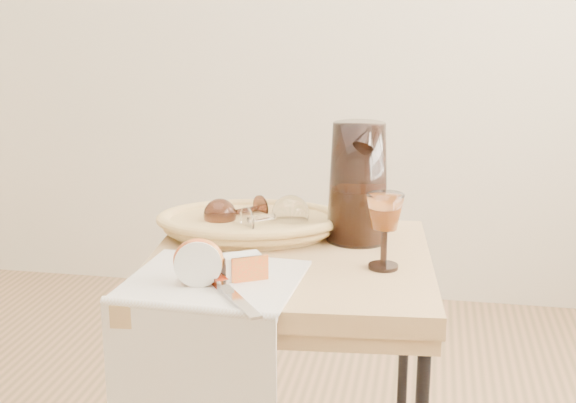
% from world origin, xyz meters
% --- Properties ---
extents(tea_towel, '(0.32, 0.29, 0.01)m').
position_xyz_m(tea_towel, '(0.29, 0.01, 0.72)').
color(tea_towel, silver).
rests_on(tea_towel, side_table).
extents(bread_basket, '(0.40, 0.31, 0.05)m').
position_xyz_m(bread_basket, '(0.29, 0.30, 0.74)').
color(bread_basket, tan).
rests_on(bread_basket, side_table).
extents(goblet_lying_a, '(0.13, 0.13, 0.07)m').
position_xyz_m(goblet_lying_a, '(0.26, 0.32, 0.76)').
color(goblet_lying_a, '#563024').
rests_on(goblet_lying_a, bread_basket).
extents(goblet_lying_b, '(0.15, 0.15, 0.08)m').
position_xyz_m(goblet_lying_b, '(0.35, 0.28, 0.77)').
color(goblet_lying_b, white).
rests_on(goblet_lying_b, bread_basket).
extents(pitcher, '(0.26, 0.30, 0.29)m').
position_xyz_m(pitcher, '(0.53, 0.31, 0.84)').
color(pitcher, black).
rests_on(pitcher, side_table).
extents(wine_goblet, '(0.09, 0.09, 0.15)m').
position_xyz_m(wine_goblet, '(0.59, 0.14, 0.79)').
color(wine_goblet, white).
rests_on(wine_goblet, side_table).
extents(apple_half, '(0.10, 0.07, 0.08)m').
position_xyz_m(apple_half, '(0.27, -0.01, 0.76)').
color(apple_half, red).
rests_on(apple_half, tea_towel).
extents(apple_wedge, '(0.08, 0.07, 0.05)m').
position_xyz_m(apple_wedge, '(0.34, 0.02, 0.75)').
color(apple_wedge, silver).
rests_on(apple_wedge, tea_towel).
extents(table_knife, '(0.16, 0.21, 0.02)m').
position_xyz_m(table_knife, '(0.34, -0.05, 0.73)').
color(table_knife, silver).
rests_on(table_knife, tea_towel).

